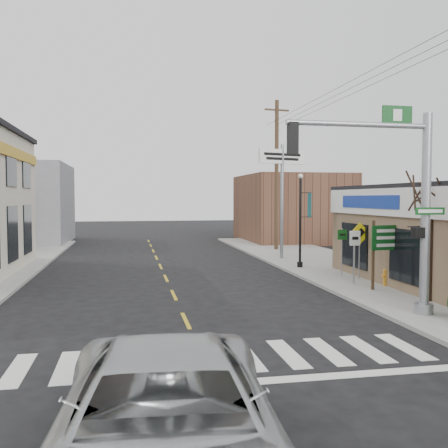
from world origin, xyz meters
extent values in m
plane|color=black|center=(0.00, 0.00, 0.00)|extent=(140.00, 140.00, 0.00)
cube|color=gray|center=(9.00, 13.00, 0.07)|extent=(6.00, 38.00, 0.13)
cube|color=gold|center=(0.00, 8.00, 0.01)|extent=(0.12, 56.00, 0.01)
cube|color=silver|center=(0.00, 0.40, 0.01)|extent=(11.00, 2.20, 0.01)
cube|color=brown|center=(12.00, 30.00, 2.80)|extent=(8.00, 10.00, 5.60)
cube|color=gray|center=(-11.00, 32.00, 3.20)|extent=(9.00, 10.00, 6.40)
imported|color=#B0B4B6|center=(-1.21, -4.68, 0.87)|extent=(3.33, 6.44, 1.73)
cylinder|color=#93949B|center=(7.20, 3.00, 3.17)|extent=(0.28, 0.28, 6.08)
cylinder|color=#93949B|center=(4.97, 3.00, 5.81)|extent=(4.46, 0.16, 0.16)
cube|color=black|center=(2.94, 3.00, 5.35)|extent=(0.28, 0.22, 0.91)
cube|color=#0F4518|center=(7.20, 2.78, 3.27)|extent=(0.96, 0.04, 0.22)
cube|color=#0F4518|center=(6.19, 3.00, 6.11)|extent=(0.96, 0.05, 0.56)
cube|color=black|center=(6.95, 2.95, 2.61)|extent=(0.32, 0.26, 0.32)
cube|color=#4C3723|center=(7.58, 6.98, 1.47)|extent=(0.10, 0.10, 2.68)
cube|color=#4C3723|center=(8.82, 6.98, 1.47)|extent=(0.10, 0.10, 2.68)
cube|color=#044426|center=(8.20, 6.92, 2.14)|extent=(1.53, 0.05, 0.96)
cylinder|color=orange|center=(8.50, 7.68, 0.41)|extent=(0.20, 0.20, 0.55)
sphere|color=orange|center=(8.50, 7.68, 0.71)|extent=(0.22, 0.22, 0.22)
cylinder|color=gray|center=(8.20, 9.41, 1.27)|extent=(0.05, 0.05, 2.27)
cube|color=yellow|center=(8.20, 9.38, 2.13)|extent=(0.96, 0.03, 0.96)
cylinder|color=black|center=(6.95, 13.51, 2.43)|extent=(0.12, 0.12, 4.60)
sphere|color=silver|center=(6.95, 13.51, 4.77)|extent=(0.25, 0.25, 0.25)
cube|color=#16585C|center=(7.44, 13.51, 3.31)|extent=(0.02, 0.49, 1.24)
cylinder|color=gray|center=(7.16, 17.32, 3.45)|extent=(0.20, 0.20, 6.65)
cube|color=white|center=(7.16, 17.32, 6.07)|extent=(3.13, 0.18, 0.83)
cylinder|color=black|center=(8.47, 4.66, 1.86)|extent=(0.22, 0.22, 3.46)
ellipsoid|color=black|center=(9.47, 6.22, 0.56)|extent=(1.15, 1.15, 0.87)
cylinder|color=#49291E|center=(8.33, 22.24, 5.22)|extent=(0.27, 0.27, 10.17)
cube|color=#49291E|center=(8.33, 22.24, 9.64)|extent=(1.77, 0.11, 0.11)
camera|label=1|loc=(-1.65, -10.67, 3.67)|focal=40.00mm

